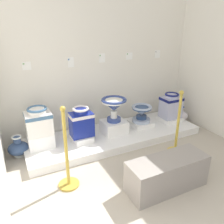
# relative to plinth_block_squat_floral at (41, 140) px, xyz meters

# --- Properties ---
(ground_plane) EXTENTS (5.43, 5.89, 0.02)m
(ground_plane) POSITION_rel_plinth_block_squat_floral_xyz_m (1.19, -1.74, -0.24)
(ground_plane) COLOR #B2A899
(wall_back) EXTENTS (3.63, 0.06, 2.89)m
(wall_back) POSITION_rel_plinth_block_squat_floral_xyz_m (1.19, 0.43, 1.22)
(wall_back) COLOR silver
(wall_back) RESTS_ON ground_plane
(display_platform) EXTENTS (2.92, 0.94, 0.12)m
(display_platform) POSITION_rel_plinth_block_squat_floral_xyz_m (1.19, -0.09, -0.17)
(display_platform) COLOR white
(display_platform) RESTS_ON ground_plane
(plinth_block_squat_floral) EXTENTS (0.37, 0.30, 0.21)m
(plinth_block_squat_floral) POSITION_rel_plinth_block_squat_floral_xyz_m (0.00, 0.00, 0.00)
(plinth_block_squat_floral) COLOR white
(plinth_block_squat_floral) RESTS_ON display_platform
(antique_toilet_squat_floral) EXTENTS (0.37, 0.31, 0.41)m
(antique_toilet_squat_floral) POSITION_rel_plinth_block_squat_floral_xyz_m (0.00, 0.00, 0.31)
(antique_toilet_squat_floral) COLOR white
(antique_toilet_squat_floral) RESTS_ON plinth_block_squat_floral
(plinth_block_tall_cobalt) EXTENTS (0.28, 0.33, 0.09)m
(plinth_block_tall_cobalt) POSITION_rel_plinth_block_squat_floral_xyz_m (0.61, -0.11, -0.06)
(plinth_block_tall_cobalt) COLOR white
(plinth_block_tall_cobalt) RESTS_ON display_platform
(antique_toilet_tall_cobalt) EXTENTS (0.35, 0.26, 0.46)m
(antique_toilet_tall_cobalt) POSITION_rel_plinth_block_squat_floral_xyz_m (0.61, -0.11, 0.22)
(antique_toilet_tall_cobalt) COLOR navy
(antique_toilet_tall_cobalt) RESTS_ON plinth_block_tall_cobalt
(plinth_block_rightmost) EXTENTS (0.39, 0.36, 0.21)m
(plinth_block_rightmost) POSITION_rel_plinth_block_squat_floral_xyz_m (1.19, -0.07, -0.00)
(plinth_block_rightmost) COLOR white
(plinth_block_rightmost) RESTS_ON display_platform
(antique_toilet_rightmost) EXTENTS (0.41, 0.41, 0.39)m
(antique_toilet_rightmost) POSITION_rel_plinth_block_squat_floral_xyz_m (1.19, -0.07, 0.38)
(antique_toilet_rightmost) COLOR navy
(antique_toilet_rightmost) RESTS_ON plinth_block_rightmost
(plinth_block_leftmost) EXTENTS (0.37, 0.36, 0.08)m
(plinth_block_leftmost) POSITION_rel_plinth_block_squat_floral_xyz_m (1.75, -0.04, -0.06)
(plinth_block_leftmost) COLOR white
(plinth_block_leftmost) RESTS_ON display_platform
(antique_toilet_leftmost) EXTENTS (0.36, 0.36, 0.30)m
(antique_toilet_leftmost) POSITION_rel_plinth_block_squat_floral_xyz_m (1.75, -0.04, 0.16)
(antique_toilet_leftmost) COLOR #A3B3D1
(antique_toilet_leftmost) RESTS_ON plinth_block_leftmost
(plinth_block_pale_glazed) EXTENTS (0.37, 0.36, 0.07)m
(plinth_block_pale_glazed) POSITION_rel_plinth_block_squat_floral_xyz_m (2.36, -0.09, -0.07)
(plinth_block_pale_glazed) COLOR white
(plinth_block_pale_glazed) RESTS_ON display_platform
(antique_toilet_pale_glazed) EXTENTS (0.36, 0.29, 0.47)m
(antique_toilet_pale_glazed) POSITION_rel_plinth_block_squat_floral_xyz_m (2.36, -0.09, 0.21)
(antique_toilet_pale_glazed) COLOR #AFB2D2
(antique_toilet_pale_glazed) RESTS_ON plinth_block_pale_glazed
(info_placard_first) EXTENTS (0.12, 0.01, 0.12)m
(info_placard_first) POSITION_rel_plinth_block_squat_floral_xyz_m (-0.02, 0.40, 1.04)
(info_placard_first) COLOR white
(info_placard_second) EXTENTS (0.10, 0.01, 0.16)m
(info_placard_second) POSITION_rel_plinth_block_squat_floral_xyz_m (0.65, 0.40, 1.05)
(info_placard_second) COLOR white
(info_placard_third) EXTENTS (0.11, 0.01, 0.15)m
(info_placard_third) POSITION_rel_plinth_block_squat_floral_xyz_m (1.19, 0.40, 1.08)
(info_placard_third) COLOR white
(info_placard_fourth) EXTENTS (0.13, 0.01, 0.12)m
(info_placard_fourth) POSITION_rel_plinth_block_squat_floral_xyz_m (1.72, 0.40, 1.08)
(info_placard_fourth) COLOR white
(info_placard_fifth) EXTENTS (0.11, 0.01, 0.15)m
(info_placard_fifth) POSITION_rel_plinth_block_squat_floral_xyz_m (2.34, 0.40, 1.08)
(info_placard_fifth) COLOR white
(decorative_vase_companion) EXTENTS (0.30, 0.30, 0.32)m
(decorative_vase_companion) POSITION_rel_plinth_block_squat_floral_xyz_m (-0.32, 0.07, -0.09)
(decorative_vase_companion) COLOR white
(decorative_vase_companion) RESTS_ON ground_plane
(decorative_vase_spare) EXTENTS (0.31, 0.31, 0.32)m
(decorative_vase_spare) POSITION_rel_plinth_block_squat_floral_xyz_m (2.71, 0.01, -0.10)
(decorative_vase_spare) COLOR navy
(decorative_vase_spare) RESTS_ON ground_plane
(stanchion_post_near_left) EXTENTS (0.25, 0.25, 1.04)m
(stanchion_post_near_left) POSITION_rel_plinth_block_squat_floral_xyz_m (0.16, -0.90, 0.08)
(stanchion_post_near_left) COLOR gold
(stanchion_post_near_left) RESTS_ON ground_plane
(stanchion_post_near_right) EXTENTS (0.24, 0.24, 0.98)m
(stanchion_post_near_right) POSITION_rel_plinth_block_squat_floral_xyz_m (1.85, -0.86, 0.08)
(stanchion_post_near_right) COLOR gold
(stanchion_post_near_right) RESTS_ON ground_plane
(museum_bench) EXTENTS (0.98, 0.36, 0.40)m
(museum_bench) POSITION_rel_plinth_block_squat_floral_xyz_m (1.20, -1.46, -0.03)
(museum_bench) COLOR gray
(museum_bench) RESTS_ON ground_plane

